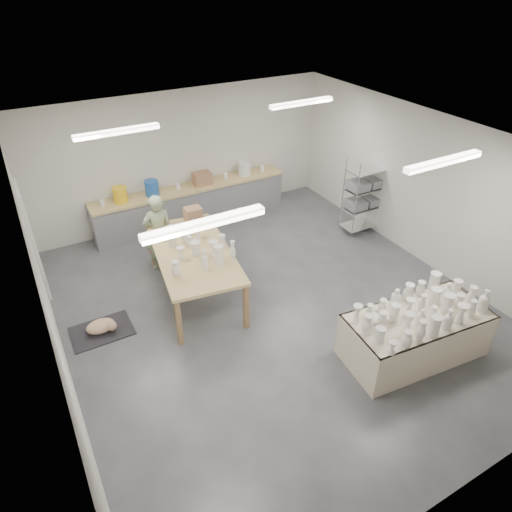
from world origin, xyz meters
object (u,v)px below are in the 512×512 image
work_table (193,248)px  red_stool (157,250)px  drying_table (415,333)px  potter (158,233)px

work_table → red_stool: bearing=110.7°
work_table → drying_table: bearing=-45.0°
work_table → red_stool: size_ratio=6.50×
potter → red_stool: bearing=-86.8°
potter → red_stool: 0.60m
potter → red_stool: size_ratio=3.87×
drying_table → red_stool: size_ratio=5.51×
potter → red_stool: potter is taller
drying_table → potter: potter is taller
drying_table → work_table: (-2.34, 3.18, 0.52)m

